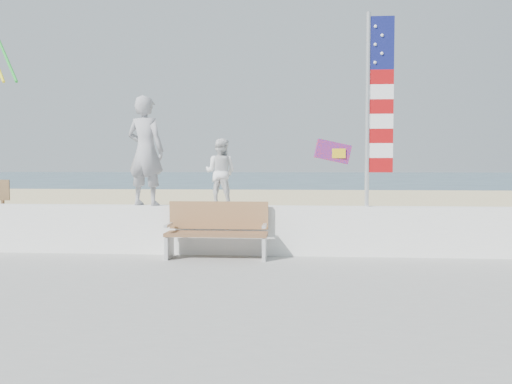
% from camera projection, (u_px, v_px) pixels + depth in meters
% --- Properties ---
extents(ground, '(220.00, 220.00, 0.00)m').
position_uv_depth(ground, '(234.00, 288.00, 8.11)').
color(ground, '#2C4858').
rests_on(ground, ground).
extents(sand, '(90.00, 40.00, 0.08)m').
position_uv_depth(sand, '(267.00, 222.00, 17.07)').
color(sand, beige).
rests_on(sand, ground).
extents(seawall, '(30.00, 0.35, 0.90)m').
position_uv_depth(seawall, '(246.00, 230.00, 10.07)').
color(seawall, white).
rests_on(seawall, boardwalk).
extents(adult, '(0.85, 0.68, 2.04)m').
position_uv_depth(adult, '(145.00, 151.00, 10.13)').
color(adult, '#95949A').
rests_on(adult, seawall).
extents(child, '(0.69, 0.59, 1.25)m').
position_uv_depth(child, '(221.00, 172.00, 10.05)').
color(child, white).
rests_on(child, seawall).
extents(bench, '(1.80, 0.57, 1.00)m').
position_uv_depth(bench, '(217.00, 230.00, 9.65)').
color(bench, brown).
rests_on(bench, boardwalk).
extents(flag, '(0.50, 0.08, 3.50)m').
position_uv_depth(flag, '(375.00, 101.00, 9.76)').
color(flag, white).
rests_on(flag, seawall).
extents(parafoil_kite, '(0.98, 0.34, 0.66)m').
position_uv_depth(parafoil_kite, '(334.00, 152.00, 13.95)').
color(parafoil_kite, red).
rests_on(parafoil_kite, ground).
extents(sign, '(0.32, 0.07, 1.46)m').
position_uv_depth(sign, '(3.00, 209.00, 10.99)').
color(sign, brown).
rests_on(sign, sand).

